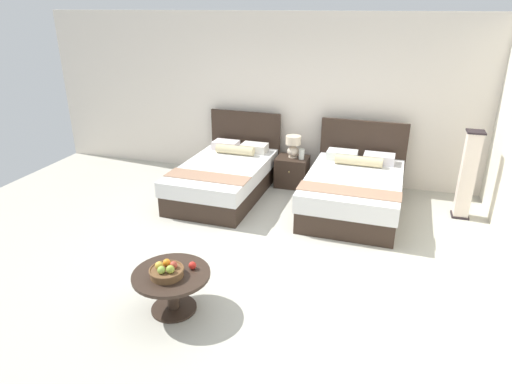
# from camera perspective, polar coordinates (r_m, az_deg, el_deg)

# --- Properties ---
(ground_plane) EXTENTS (9.74, 9.34, 0.02)m
(ground_plane) POSITION_cam_1_polar(r_m,az_deg,el_deg) (5.76, -0.03, -7.79)
(ground_plane) COLOR #B8B4A6
(wall_back) EXTENTS (9.74, 0.12, 2.84)m
(wall_back) POSITION_cam_1_polar(r_m,az_deg,el_deg) (7.89, 6.21, 11.72)
(wall_back) COLOR silver
(wall_back) RESTS_ON ground
(bed_near_window) EXTENTS (1.34, 2.21, 1.18)m
(bed_near_window) POSITION_cam_1_polar(r_m,az_deg,el_deg) (7.37, -3.96, 2.00)
(bed_near_window) COLOR #31241B
(bed_near_window) RESTS_ON ground
(bed_near_corner) EXTENTS (1.46, 2.09, 1.18)m
(bed_near_corner) POSITION_cam_1_polar(r_m,az_deg,el_deg) (6.93, 12.37, 0.26)
(bed_near_corner) COLOR #31241B
(bed_near_corner) RESTS_ON ground
(nightstand) EXTENTS (0.54, 0.49, 0.51)m
(nightstand) POSITION_cam_1_polar(r_m,az_deg,el_deg) (7.76, 4.64, 2.64)
(nightstand) COLOR #31241B
(nightstand) RESTS_ON ground
(table_lamp) EXTENTS (0.26, 0.26, 0.37)m
(table_lamp) POSITION_cam_1_polar(r_m,az_deg,el_deg) (7.63, 4.78, 6.00)
(table_lamp) COLOR beige
(table_lamp) RESTS_ON nightstand
(vase) EXTENTS (0.10, 0.10, 0.18)m
(vase) POSITION_cam_1_polar(r_m,az_deg,el_deg) (7.58, 5.85, 4.85)
(vase) COLOR silver
(vase) RESTS_ON nightstand
(coffee_table) EXTENTS (0.79, 0.79, 0.44)m
(coffee_table) POSITION_cam_1_polar(r_m,az_deg,el_deg) (4.69, -10.70, -11.42)
(coffee_table) COLOR #31241B
(coffee_table) RESTS_ON ground
(fruit_bowl) EXTENTS (0.35, 0.35, 0.15)m
(fruit_bowl) POSITION_cam_1_polar(r_m,az_deg,el_deg) (4.56, -11.37, -9.87)
(fruit_bowl) COLOR brown
(fruit_bowl) RESTS_ON coffee_table
(loose_apple) EXTENTS (0.08, 0.08, 0.08)m
(loose_apple) POSITION_cam_1_polar(r_m,az_deg,el_deg) (4.64, -8.13, -9.29)
(loose_apple) COLOR red
(loose_apple) RESTS_ON coffee_table
(floor_lamp_corner) EXTENTS (0.24, 0.24, 1.31)m
(floor_lamp_corner) POSITION_cam_1_polar(r_m,az_deg,el_deg) (7.12, 25.43, 1.94)
(floor_lamp_corner) COLOR black
(floor_lamp_corner) RESTS_ON ground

